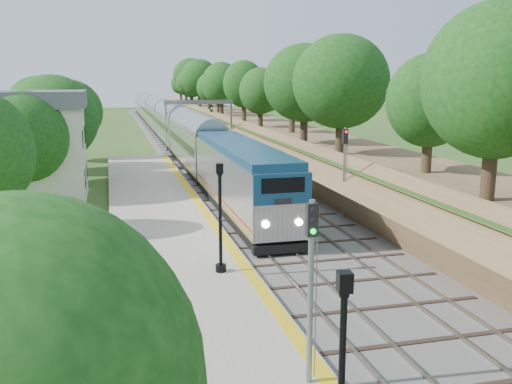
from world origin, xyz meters
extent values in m
plane|color=#2D4C19|center=(0.00, 0.00, 0.00)|extent=(320.00, 320.00, 0.00)
cube|color=#4C4944|center=(2.00, 60.00, 0.06)|extent=(9.50, 170.00, 0.12)
cube|color=gray|center=(-0.72, 60.00, 0.20)|extent=(0.08, 170.00, 0.16)
cube|color=gray|center=(0.72, 60.00, 0.20)|extent=(0.08, 170.00, 0.16)
cube|color=gray|center=(3.28, 60.00, 0.20)|extent=(0.08, 170.00, 0.16)
cube|color=gray|center=(4.72, 60.00, 0.20)|extent=(0.08, 170.00, 0.16)
cube|color=gray|center=(-5.20, 16.00, 0.19)|extent=(6.40, 68.00, 0.38)
cube|color=gold|center=(-2.35, 16.00, 0.39)|extent=(0.55, 68.00, 0.01)
cube|color=brown|center=(11.50, 60.00, 1.50)|extent=(9.00, 170.00, 3.00)
cube|color=brown|center=(7.60, 60.00, 1.30)|extent=(4.47, 170.00, 4.54)
cylinder|color=#332316|center=(10.00, 10.00, 4.31)|extent=(0.60, 0.60, 2.62)
sphere|color=#113B10|center=(10.00, 10.00, 7.88)|extent=(5.70, 5.70, 5.70)
cylinder|color=#332316|center=(10.00, 60.00, 4.31)|extent=(0.60, 0.60, 2.62)
sphere|color=#113B10|center=(10.00, 60.00, 7.88)|extent=(5.70, 5.70, 5.70)
cylinder|color=#332316|center=(10.00, 110.00, 4.31)|extent=(0.60, 0.60, 2.62)
sphere|color=#113B10|center=(10.00, 110.00, 7.88)|extent=(5.70, 5.70, 5.70)
cube|color=beige|center=(-14.00, 30.00, 3.40)|extent=(8.00, 6.00, 6.80)
cube|color=#56585E|center=(-14.00, 30.00, 7.40)|extent=(8.60, 6.60, 1.20)
cube|color=black|center=(-9.99, 28.20, 1.80)|extent=(0.05, 1.10, 1.30)
cube|color=black|center=(-9.99, 31.80, 1.80)|extent=(0.05, 1.10, 1.30)
cube|color=black|center=(-9.99, 28.20, 4.60)|extent=(0.05, 1.10, 1.30)
cube|color=black|center=(-9.99, 31.80, 4.60)|extent=(0.05, 1.10, 1.30)
cylinder|color=slate|center=(-1.50, 55.00, 3.10)|extent=(0.24, 0.24, 6.20)
cylinder|color=slate|center=(6.50, 55.00, 3.10)|extent=(0.24, 0.24, 6.20)
cube|color=slate|center=(2.50, 55.00, 5.95)|extent=(8.40, 0.25, 0.50)
cube|color=black|center=(0.00, 54.85, 5.20)|extent=(0.30, 0.20, 0.90)
cube|color=black|center=(4.00, 54.85, 5.20)|extent=(0.30, 0.20, 0.90)
cylinder|color=#332316|center=(-12.00, 26.00, 1.22)|extent=(0.60, 0.60, 2.45)
sphere|color=#113B10|center=(-12.00, 26.00, 4.55)|extent=(5.32, 5.32, 5.32)
cylinder|color=#332316|center=(-12.00, 42.00, 1.22)|extent=(0.60, 0.60, 2.45)
sphere|color=#113B10|center=(-12.00, 42.00, 4.55)|extent=(5.32, 5.32, 5.32)
cube|color=black|center=(0.00, 21.34, 0.58)|extent=(2.80, 17.52, 0.61)
cube|color=#B7BAC1|center=(0.00, 21.34, 2.61)|extent=(3.04, 18.25, 3.45)
cube|color=navy|center=(0.00, 21.34, 4.56)|extent=(2.92, 17.52, 0.45)
cube|color=navy|center=(0.00, 12.18, 3.58)|extent=(3.01, 0.10, 1.52)
cube|color=black|center=(0.00, 12.14, 3.78)|extent=(2.23, 0.06, 0.76)
cube|color=#A9101F|center=(0.00, 21.34, 1.45)|extent=(3.06, 17.89, 0.10)
cube|color=#B7BAC1|center=(0.00, 41.20, 2.26)|extent=(3.04, 20.28, 3.95)
cube|color=#B7BAC1|center=(0.00, 62.08, 2.26)|extent=(3.04, 20.28, 3.95)
cube|color=#B7BAC1|center=(0.00, 82.96, 2.26)|extent=(3.04, 20.28, 3.95)
cube|color=#B7BAC1|center=(0.00, 103.83, 2.26)|extent=(3.04, 20.28, 3.95)
cube|color=#B7BAC1|center=(0.00, 124.71, 2.26)|extent=(3.04, 20.28, 3.95)
cylinder|color=black|center=(-3.62, -3.86, 2.62)|extent=(0.15, 0.15, 4.16)
cube|color=black|center=(-3.62, -3.86, 4.91)|extent=(0.33, 0.33, 0.43)
cube|color=silver|center=(-3.62, -3.86, 4.91)|extent=(0.24, 0.24, 0.32)
cylinder|color=black|center=(-3.55, 10.03, 0.55)|extent=(0.49, 0.49, 0.33)
cylinder|color=black|center=(-3.55, 10.03, 2.71)|extent=(0.16, 0.16, 4.32)
cube|color=black|center=(-3.55, 10.03, 5.09)|extent=(0.34, 0.34, 0.44)
cube|color=silver|center=(-3.55, 10.03, 5.09)|extent=(0.25, 0.25, 0.33)
cylinder|color=slate|center=(-2.90, 0.09, 3.07)|extent=(0.17, 0.17, 5.37)
cube|color=black|center=(-2.90, 0.09, 5.20)|extent=(0.32, 0.20, 0.93)
cylinder|color=#0CE526|center=(-2.90, -0.03, 5.20)|extent=(0.15, 0.06, 0.15)
cylinder|color=slate|center=(6.20, 19.10, 3.00)|extent=(0.17, 0.17, 5.76)
cube|color=black|center=(6.20, 19.10, 5.32)|extent=(0.32, 0.20, 0.93)
cylinder|color=#FF0C0C|center=(6.20, 18.98, 5.32)|extent=(0.15, 0.06, 0.15)
camera|label=1|loc=(-8.11, -14.07, 9.02)|focal=40.00mm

